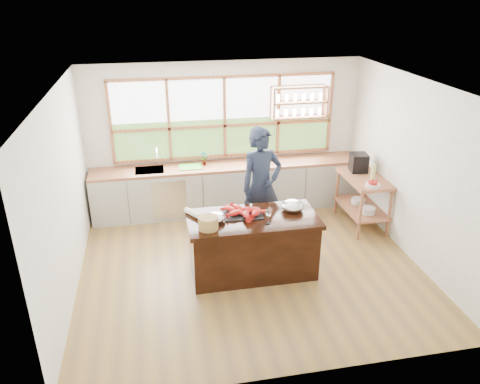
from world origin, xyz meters
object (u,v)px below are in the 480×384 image
object	(u,v)px
wicker_basket	(208,223)
cook	(261,186)
espresso_machine	(359,163)
island	(253,245)

from	to	relation	value
wicker_basket	cook	bearing A→B (deg)	48.29
espresso_machine	wicker_basket	distance (m)	3.26
island	cook	world-z (taller)	cook
cook	espresso_machine	size ratio (longest dim) A/B	6.07
cook	wicker_basket	distance (m)	1.49
island	espresso_machine	size ratio (longest dim) A/B	5.82
island	espresso_machine	bearing A→B (deg)	32.43
island	wicker_basket	distance (m)	0.87
island	cook	distance (m)	1.09
cook	wicker_basket	world-z (taller)	cook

